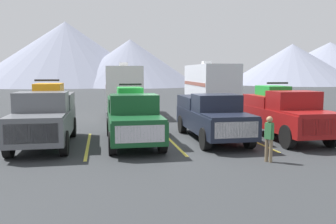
{
  "coord_description": "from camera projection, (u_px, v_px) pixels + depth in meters",
  "views": [
    {
      "loc": [
        -2.96,
        -14.59,
        3.0
      ],
      "look_at": [
        0.0,
        1.23,
        1.2
      ],
      "focal_mm": 38.07,
      "sensor_mm": 36.0,
      "label": 1
    }
  ],
  "objects": [
    {
      "name": "ground_plane",
      "position": [
        173.0,
        143.0,
        15.13
      ],
      "size": [
        240.0,
        240.0,
        0.0
      ],
      "primitive_type": "plane",
      "color": "#2D3033"
    },
    {
      "name": "pickup_truck_a",
      "position": [
        45.0,
        115.0,
        14.69
      ],
      "size": [
        2.17,
        5.67,
        2.7
      ],
      "color": "#595B60",
      "rests_on": "ground"
    },
    {
      "name": "pickup_truck_b",
      "position": [
        132.0,
        116.0,
        15.2
      ],
      "size": [
        2.13,
        5.83,
        2.5
      ],
      "color": "#144723",
      "rests_on": "ground"
    },
    {
      "name": "pickup_truck_c",
      "position": [
        211.0,
        115.0,
        15.94
      ],
      "size": [
        2.1,
        5.89,
        2.06
      ],
      "color": "black",
      "rests_on": "ground"
    },
    {
      "name": "pickup_truck_d",
      "position": [
        285.0,
        113.0,
        16.01
      ],
      "size": [
        2.19,
        5.29,
        2.54
      ],
      "color": "maroon",
      "rests_on": "ground"
    },
    {
      "name": "lot_stripe_b",
      "position": [
        88.0,
        145.0,
        14.7
      ],
      "size": [
        0.12,
        5.5,
        0.01
      ],
      "primitive_type": "cube",
      "color": "gold",
      "rests_on": "ground"
    },
    {
      "name": "lot_stripe_c",
      "position": [
        172.0,
        142.0,
        15.35
      ],
      "size": [
        0.12,
        5.5,
        0.01
      ],
      "primitive_type": "cube",
      "color": "gold",
      "rests_on": "ground"
    },
    {
      "name": "lot_stripe_d",
      "position": [
        250.0,
        139.0,
        16.0
      ],
      "size": [
        0.12,
        5.5,
        0.01
      ],
      "primitive_type": "cube",
      "color": "gold",
      "rests_on": "ground"
    },
    {
      "name": "lot_stripe_e",
      "position": [
        321.0,
        137.0,
        16.65
      ],
      "size": [
        0.12,
        5.5,
        0.01
      ],
      "primitive_type": "cube",
      "color": "gold",
      "rests_on": "ground"
    },
    {
      "name": "camper_trailer_a",
      "position": [
        124.0,
        87.0,
        24.93
      ],
      "size": [
        2.61,
        7.3,
        3.7
      ],
      "color": "white",
      "rests_on": "ground"
    },
    {
      "name": "camper_trailer_b",
      "position": [
        210.0,
        86.0,
        26.06
      ],
      "size": [
        2.75,
        8.51,
        3.84
      ],
      "color": "silver",
      "rests_on": "ground"
    },
    {
      "name": "person_b",
      "position": [
        269.0,
        136.0,
        11.87
      ],
      "size": [
        0.28,
        0.3,
        1.55
      ],
      "color": "#726047",
      "rests_on": "ground"
    },
    {
      "name": "mountain_ridge",
      "position": [
        95.0,
        58.0,
        83.64
      ],
      "size": [
        164.35,
        44.68,
        14.79
      ],
      "color": "gray",
      "rests_on": "ground"
    }
  ]
}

